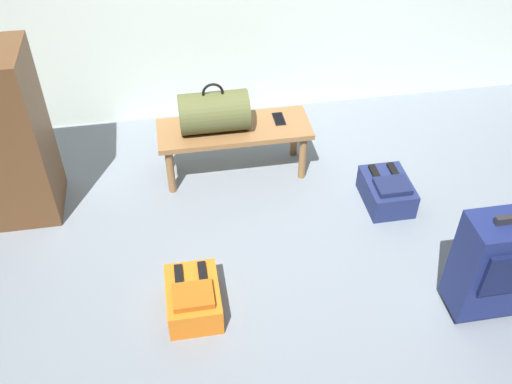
{
  "coord_description": "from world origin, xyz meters",
  "views": [
    {
      "loc": [
        -0.59,
        -2.31,
        2.54
      ],
      "look_at": [
        -0.15,
        0.27,
        0.25
      ],
      "focal_mm": 40.66,
      "sensor_mm": 36.0,
      "label": 1
    }
  ],
  "objects_px": {
    "duffel_bag_olive": "(214,112)",
    "cell_phone": "(279,119)",
    "backpack_orange": "(193,298)",
    "bench": "(234,134)",
    "backpack_navy": "(387,191)",
    "suitcase_upright_navy": "(503,263)"
  },
  "relations": [
    {
      "from": "bench",
      "to": "cell_phone",
      "type": "height_order",
      "value": "cell_phone"
    },
    {
      "from": "cell_phone",
      "to": "backpack_orange",
      "type": "relative_size",
      "value": 0.38
    },
    {
      "from": "duffel_bag_olive",
      "to": "cell_phone",
      "type": "xyz_separation_m",
      "value": [
        0.43,
        0.04,
        -0.13
      ]
    },
    {
      "from": "suitcase_upright_navy",
      "to": "backpack_navy",
      "type": "relative_size",
      "value": 1.79
    },
    {
      "from": "bench",
      "to": "duffel_bag_olive",
      "type": "xyz_separation_m",
      "value": [
        -0.13,
        0.0,
        0.19
      ]
    },
    {
      "from": "duffel_bag_olive",
      "to": "suitcase_upright_navy",
      "type": "bearing_deg",
      "value": -46.68
    },
    {
      "from": "cell_phone",
      "to": "backpack_orange",
      "type": "bearing_deg",
      "value": -120.64
    },
    {
      "from": "cell_phone",
      "to": "backpack_orange",
      "type": "distance_m",
      "value": 1.38
    },
    {
      "from": "backpack_navy",
      "to": "backpack_orange",
      "type": "distance_m",
      "value": 1.46
    },
    {
      "from": "backpack_orange",
      "to": "bench",
      "type": "bearing_deg",
      "value": 71.17
    },
    {
      "from": "bench",
      "to": "suitcase_upright_navy",
      "type": "distance_m",
      "value": 1.81
    },
    {
      "from": "backpack_navy",
      "to": "backpack_orange",
      "type": "bearing_deg",
      "value": -153.36
    },
    {
      "from": "suitcase_upright_navy",
      "to": "bench",
      "type": "bearing_deg",
      "value": 130.43
    },
    {
      "from": "suitcase_upright_navy",
      "to": "backpack_orange",
      "type": "distance_m",
      "value": 1.6
    },
    {
      "from": "backpack_navy",
      "to": "bench",
      "type": "bearing_deg",
      "value": 152.71
    },
    {
      "from": "bench",
      "to": "suitcase_upright_navy",
      "type": "height_order",
      "value": "suitcase_upright_navy"
    },
    {
      "from": "cell_phone",
      "to": "backpack_navy",
      "type": "bearing_deg",
      "value": -39.83
    },
    {
      "from": "bench",
      "to": "duffel_bag_olive",
      "type": "distance_m",
      "value": 0.23
    },
    {
      "from": "cell_phone",
      "to": "backpack_orange",
      "type": "xyz_separation_m",
      "value": [
        -0.69,
        -1.17,
        -0.28
      ]
    },
    {
      "from": "bench",
      "to": "backpack_orange",
      "type": "relative_size",
      "value": 2.63
    },
    {
      "from": "duffel_bag_olive",
      "to": "cell_phone",
      "type": "bearing_deg",
      "value": 4.97
    },
    {
      "from": "cell_phone",
      "to": "backpack_navy",
      "type": "height_order",
      "value": "cell_phone"
    }
  ]
}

